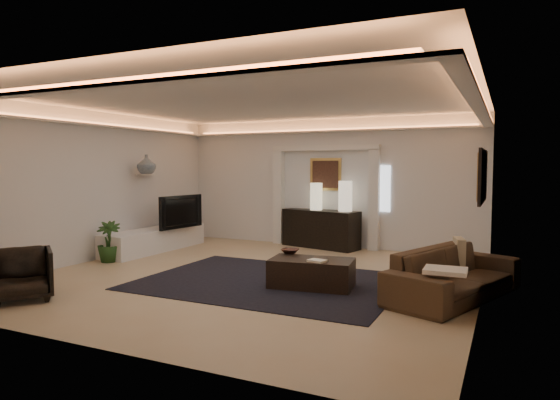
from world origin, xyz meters
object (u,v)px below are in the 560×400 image
at_px(sofa, 454,274).
at_px(coffee_table, 312,274).
at_px(console, 321,230).
at_px(armchair, 22,275).

bearing_deg(sofa, coffee_table, 118.91).
distance_m(console, armchair, 6.24).
height_order(coffee_table, armchair, armchair).
height_order(console, armchair, console).
bearing_deg(console, sofa, -31.03).
height_order(console, coffee_table, console).
xyz_separation_m(console, armchair, (-2.19, -5.84, -0.05)).
bearing_deg(coffee_table, armchair, -152.59).
xyz_separation_m(console, sofa, (3.18, -3.23, -0.06)).
bearing_deg(console, armchair, -96.14).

